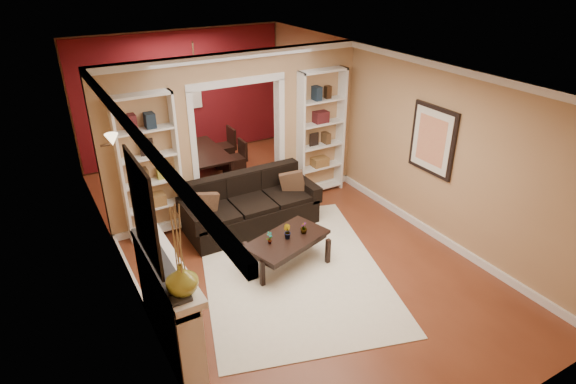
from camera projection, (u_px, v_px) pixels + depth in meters
floor at (273, 236)px, 7.70m from camera, size 8.00×8.00×0.00m
ceiling at (270, 66)px, 6.49m from camera, size 8.00×8.00×0.00m
wall_back at (182, 95)px, 10.19m from camera, size 8.00×0.00×8.00m
wall_front at (498, 320)px, 4.00m from camera, size 8.00×0.00×8.00m
wall_left at (115, 193)px, 6.09m from camera, size 0.00×8.00×8.00m
wall_right at (389, 133)px, 8.10m from camera, size 0.00×8.00×8.00m
partition_wall at (237, 135)px, 8.02m from camera, size 4.50×0.15×2.70m
red_back_panel at (183, 97)px, 10.18m from camera, size 4.44×0.04×2.64m
dining_window at (183, 87)px, 10.05m from camera, size 0.78×0.03×0.98m
area_rug at (292, 269)px, 6.91m from camera, size 3.34×4.00×0.01m
sofa at (251, 204)px, 7.79m from camera, size 2.20×0.95×0.86m
pillow_left at (205, 205)px, 7.34m from camera, size 0.39×0.11×0.39m
pillow_right at (293, 183)px, 8.04m from camera, size 0.39×0.29×0.39m
coffee_table at (287, 251)px, 6.92m from camera, size 1.33×0.97×0.45m
plant_left at (270, 238)px, 6.65m from camera, size 0.12×0.10×0.18m
plant_center at (287, 232)px, 6.77m from camera, size 0.11×0.13×0.21m
plant_right at (304, 228)px, 6.90m from camera, size 0.14×0.14×0.18m
bookshelf_left at (150, 168)px, 7.29m from camera, size 0.90×0.30×2.30m
bookshelf_right at (320, 133)px, 8.67m from camera, size 0.90×0.30×2.30m
fireplace at (170, 304)px, 5.35m from camera, size 0.32×1.70×1.16m
vase at (182, 279)px, 4.54m from camera, size 0.36×0.36×0.32m
mirror at (143, 211)px, 4.74m from camera, size 0.03×0.95×1.10m
wall_sconce at (108, 143)px, 6.35m from camera, size 0.18×0.18×0.22m
framed_art at (432, 140)px, 7.22m from camera, size 0.04×0.85×1.05m
dining_table at (203, 163)px, 9.65m from camera, size 1.56×0.87×0.55m
dining_chair_nw at (181, 169)px, 9.12m from camera, size 0.51×0.51×0.78m
dining_chair_ne at (234, 159)px, 9.62m from camera, size 0.39×0.39×0.75m
dining_chair_sw at (171, 157)px, 9.56m from camera, size 0.48×0.48×0.86m
dining_chair_se at (222, 147)px, 10.06m from camera, size 0.42×0.42×0.83m
chandelier at (202, 76)px, 8.88m from camera, size 0.50×0.50×0.30m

